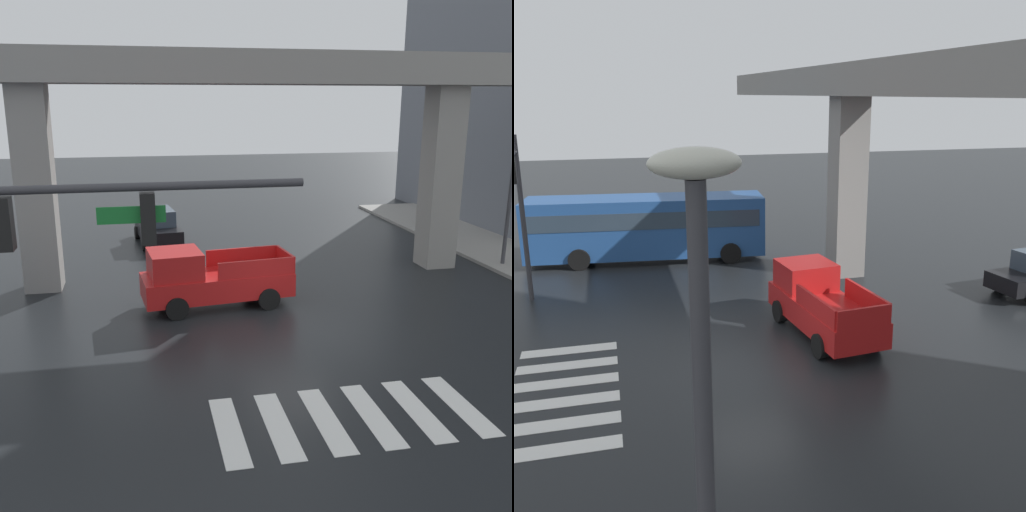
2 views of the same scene
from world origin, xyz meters
TOP-DOWN VIEW (x-y plane):
  - ground_plane at (0.00, 0.00)m, footprint 120.00×120.00m
  - crosswalk_stripes at (-0.00, -5.09)m, footprint 6.05×2.80m
  - elevated_overpass at (0.00, 6.10)m, footprint 48.98×2.19m
  - pickup_truck at (-2.19, 2.84)m, footprint 5.27×2.49m
  - city_bus at (-12.65, -1.95)m, footprint 3.61×11.00m
  - street_lamp_near_corner at (10.81, -3.00)m, footprint 0.44×0.70m

SIDE VIEW (x-z plane):
  - ground_plane at x=0.00m, z-range 0.00..0.00m
  - crosswalk_stripes at x=0.00m, z-range 0.00..0.01m
  - pickup_truck at x=-2.19m, z-range -0.05..2.03m
  - city_bus at x=-12.65m, z-range 0.23..3.22m
  - street_lamp_near_corner at x=10.81m, z-range 0.94..8.18m
  - elevated_overpass at x=0.00m, z-range 3.04..11.75m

